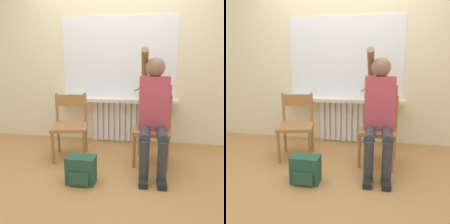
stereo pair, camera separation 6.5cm
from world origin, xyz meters
TOP-DOWN VIEW (x-y plane):
  - ground_plane at (0.00, 0.00)m, footprint 12.00×12.00m
  - wall_with_window at (0.00, 1.23)m, footprint 7.00×0.06m
  - radiator at (-0.00, 1.15)m, footprint 0.77×0.08m
  - windowsill at (0.00, 1.07)m, footprint 1.75×0.25m
  - window_glass at (0.00, 1.20)m, footprint 1.68×0.01m
  - chair_left at (-0.52, 0.49)m, footprint 0.50×0.50m
  - chair_right at (0.52, 0.49)m, footprint 0.47×0.47m
  - person at (0.52, 0.38)m, footprint 0.36×1.02m
  - cat at (0.54, 1.05)m, footprint 0.48×0.11m
  - backpack at (-0.20, -0.13)m, footprint 0.29×0.20m

SIDE VIEW (x-z plane):
  - ground_plane at x=0.00m, z-range 0.00..0.00m
  - backpack at x=-0.20m, z-range 0.00..0.28m
  - radiator at x=0.00m, z-range 0.00..0.64m
  - chair_left at x=-0.52m, z-range 0.02..0.83m
  - chair_right at x=0.52m, z-range 0.02..0.83m
  - windowsill at x=0.00m, z-range 0.64..0.69m
  - person at x=0.52m, z-range 0.01..1.38m
  - cat at x=0.54m, z-range 0.71..0.93m
  - window_glass at x=0.00m, z-range 0.69..1.85m
  - wall_with_window at x=0.00m, z-range 0.00..2.70m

